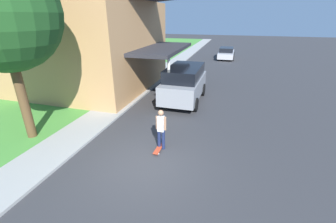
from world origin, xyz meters
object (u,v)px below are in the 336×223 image
at_px(car_down_street, 226,53).
at_px(skateboarder, 161,128).
at_px(lawn_tree_near, 0,13).
at_px(suv_parked, 184,83).
at_px(skateboard, 159,149).

bearing_deg(car_down_street, skateboarder, -93.49).
height_order(lawn_tree_near, suv_parked, lawn_tree_near).
relative_size(lawn_tree_near, car_down_street, 1.51).
xyz_separation_m(car_down_street, skateboarder, (-1.31, -21.51, 0.25)).
distance_m(suv_parked, skateboard, 5.80).
xyz_separation_m(lawn_tree_near, car_down_street, (6.85, 22.25, -4.23)).
relative_size(car_down_street, skateboard, 5.41).
bearing_deg(skateboarder, skateboard, -107.31).
xyz_separation_m(lawn_tree_near, skateboarder, (5.54, 0.74, -3.99)).
height_order(car_down_street, skateboard, car_down_street).
height_order(suv_parked, skateboarder, suv_parked).
relative_size(suv_parked, car_down_street, 0.99).
distance_m(suv_parked, skateboarder, 5.55).
bearing_deg(skateboard, lawn_tree_near, -174.07).
height_order(lawn_tree_near, skateboarder, lawn_tree_near).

